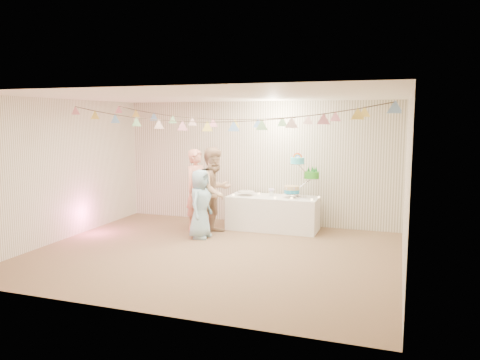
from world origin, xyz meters
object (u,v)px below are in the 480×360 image
(cake_stand, at_px, (301,174))
(person_adult_b, at_px, (215,191))
(person_adult_a, at_px, (197,189))
(table, at_px, (273,213))
(person_child, at_px, (200,204))

(cake_stand, bearing_deg, person_adult_b, -154.92)
(person_adult_b, bearing_deg, person_adult_a, 87.18)
(table, height_order, person_adult_b, person_adult_b)
(person_adult_b, bearing_deg, cake_stand, -43.77)
(person_adult_b, xyz_separation_m, person_child, (-0.13, -0.41, -0.20))
(cake_stand, height_order, person_adult_b, person_adult_b)
(cake_stand, bearing_deg, table, -174.81)
(person_adult_a, bearing_deg, table, -53.80)
(table, relative_size, person_child, 1.39)
(cake_stand, distance_m, person_adult_b, 1.73)
(table, xyz_separation_m, person_adult_b, (-0.99, -0.67, 0.51))
(person_adult_b, bearing_deg, person_child, -176.56)
(table, relative_size, cake_stand, 2.19)
(table, bearing_deg, person_adult_a, -162.44)
(cake_stand, xyz_separation_m, person_adult_a, (-2.01, -0.51, -0.35))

